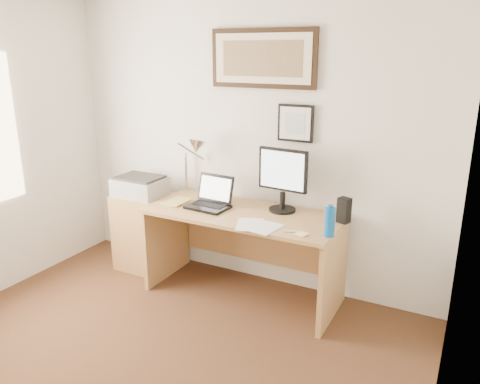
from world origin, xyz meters
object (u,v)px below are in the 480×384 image
Objects in this scene: water_bottle at (330,222)px; side_cabinet at (145,231)px; book at (169,200)px; laptop at (211,200)px; lcd_monitor at (283,177)px; printer at (140,186)px; desk at (247,235)px.

side_cabinet is at bearing 173.00° from water_bottle.
book is 0.66× the size of laptop.
printer is at bearing -174.49° from lcd_monitor.
water_bottle is at bearing -5.22° from book.
printer reaches higher than book.
desk is at bearing 1.89° from side_cabinet.
water_bottle is 1.49m from book.
printer is (-1.86, 0.21, -0.04)m from water_bottle.
lcd_monitor is at bearing 12.01° from book.
laptop is at bearing 5.40° from book.
book is (0.36, -0.09, 0.39)m from side_cabinet.
book is at bearing -167.99° from lcd_monitor.
printer is (-1.08, -0.05, 0.30)m from desk.
side_cabinet is at bearing -175.03° from lcd_monitor.
water_bottle reaches higher than printer.
lcd_monitor reaches higher than laptop.
water_bottle is at bearing -7.00° from side_cabinet.
desk is 0.43m from laptop.
book is (-1.48, 0.14, -0.10)m from water_bottle.
desk is (-0.78, 0.26, -0.34)m from water_bottle.
water_bottle is 0.13× the size of desk.
water_bottle reaches higher than desk.
laptop is 0.64m from lcd_monitor.
printer is at bearing -133.88° from side_cabinet.
side_cabinet is 3.45× the size of water_bottle.
printer is at bearing 173.48° from water_bottle.
laptop is (0.77, -0.05, 0.44)m from side_cabinet.
book is at bearing -174.60° from laptop.
printer is at bearing -177.39° from desk.
book is 0.15× the size of desk.
side_cabinet is 1.92m from water_bottle.
printer is (-0.01, -0.01, 0.45)m from side_cabinet.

